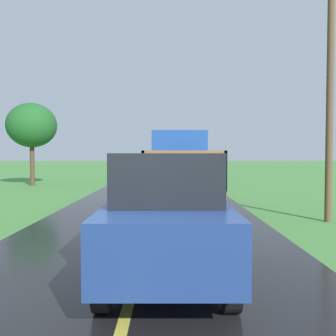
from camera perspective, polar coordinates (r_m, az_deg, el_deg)
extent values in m
plane|color=#47843D|center=(4.78, -6.25, -22.40)|extent=(200.00, 200.00, 0.00)
cube|color=black|center=(4.76, -6.25, -21.96)|extent=(6.40, 120.00, 0.08)
cube|color=#E0D64C|center=(4.75, -6.25, -21.48)|extent=(0.14, 108.00, 0.01)
cube|color=#2D2D30|center=(12.84, 2.23, -3.67)|extent=(0.90, 5.51, 0.24)
cube|color=brown|center=(12.82, 2.23, -2.78)|extent=(2.30, 5.80, 0.20)
cube|color=#1E479E|center=(14.72, 1.98, 1.95)|extent=(2.10, 1.90, 1.90)
cube|color=black|center=(15.68, 1.88, 3.18)|extent=(1.79, 0.02, 0.76)
cube|color=brown|center=(11.82, -2.99, -0.04)|extent=(0.08, 3.85, 1.10)
cube|color=brown|center=(11.90, 7.75, -0.04)|extent=(0.08, 3.85, 1.10)
cube|color=brown|center=(9.92, 2.80, -0.47)|extent=(2.30, 0.08, 1.10)
cube|color=brown|center=(13.69, 2.11, 0.26)|extent=(2.30, 0.08, 1.10)
cylinder|color=black|center=(14.64, -2.12, -3.34)|extent=(0.28, 1.00, 1.00)
cylinder|color=black|center=(14.70, 6.09, -3.33)|extent=(0.28, 1.00, 1.00)
cylinder|color=black|center=(11.27, -2.85, -5.00)|extent=(0.28, 1.00, 1.00)
cylinder|color=black|center=(11.35, 7.83, -4.96)|extent=(0.28, 1.00, 1.00)
ellipsoid|color=#AECF1B|center=(11.33, -0.28, -0.52)|extent=(0.60, 0.76, 0.48)
ellipsoid|color=#B3CA1F|center=(12.05, -0.94, -1.63)|extent=(0.55, 0.53, 0.48)
ellipsoid|color=#A8C330|center=(13.31, -0.96, 0.02)|extent=(0.56, 0.56, 0.43)
ellipsoid|color=gold|center=(12.75, 3.41, -1.71)|extent=(0.58, 0.74, 0.51)
ellipsoid|color=#B4CF22|center=(10.51, 1.21, -0.79)|extent=(0.50, 0.60, 0.44)
ellipsoid|color=#B1BF21|center=(11.21, -0.36, 1.05)|extent=(0.59, 0.54, 0.42)
ellipsoid|color=#B4CD20|center=(11.43, -1.22, -2.07)|extent=(0.43, 0.55, 0.50)
ellipsoid|color=gold|center=(10.89, -0.62, -0.46)|extent=(0.56, 0.57, 0.43)
ellipsoid|color=gold|center=(10.79, 3.90, -2.23)|extent=(0.57, 0.66, 0.44)
ellipsoid|color=gold|center=(13.14, 4.92, -1.41)|extent=(0.53, 0.68, 0.48)
ellipsoid|color=#A9C828|center=(12.35, 0.02, 1.41)|extent=(0.53, 0.65, 0.50)
cube|color=#2D2D30|center=(28.00, 0.94, -0.50)|extent=(0.90, 5.51, 0.24)
cube|color=brown|center=(27.99, 0.94, -0.09)|extent=(2.30, 5.80, 0.20)
cube|color=silver|center=(29.92, 0.90, 2.07)|extent=(2.10, 1.90, 1.90)
cube|color=black|center=(30.87, 0.88, 2.69)|extent=(1.78, 0.02, 0.76)
cube|color=#232328|center=(27.01, -1.39, 1.21)|extent=(0.08, 3.85, 1.10)
cube|color=#232328|center=(27.03, 3.32, 1.20)|extent=(0.08, 3.85, 1.10)
cube|color=#232328|center=(25.11, 1.02, 1.13)|extent=(2.30, 0.08, 1.10)
cube|color=#232328|center=(28.88, 0.92, 1.27)|extent=(2.30, 0.08, 1.10)
cylinder|color=black|center=(29.81, -1.12, -0.53)|extent=(0.28, 1.00, 1.00)
cylinder|color=black|center=(29.83, 2.92, -0.53)|extent=(0.28, 1.00, 1.00)
cylinder|color=black|center=(26.42, -1.30, -0.88)|extent=(0.28, 1.00, 1.00)
cylinder|color=black|center=(26.44, 3.26, -0.88)|extent=(0.28, 1.00, 1.00)
ellipsoid|color=gold|center=(27.40, 1.72, 1.72)|extent=(0.60, 0.77, 0.44)
ellipsoid|color=#B9C91E|center=(28.31, 1.57, 1.11)|extent=(0.57, 0.69, 0.42)
ellipsoid|color=#B6C81E|center=(27.07, 1.32, 1.05)|extent=(0.41, 0.50, 0.37)
ellipsoid|color=#B5D423|center=(27.31, 0.41, 1.81)|extent=(0.40, 0.37, 0.41)
ellipsoid|color=#ACCE24|center=(28.54, 2.36, 1.13)|extent=(0.58, 0.66, 0.36)
ellipsoid|color=#B5C324|center=(26.90, 1.71, 0.47)|extent=(0.57, 0.69, 0.49)
ellipsoid|color=gold|center=(28.37, -0.25, 1.22)|extent=(0.58, 0.52, 0.49)
ellipsoid|color=gold|center=(28.41, 2.30, 1.16)|extent=(0.56, 0.68, 0.51)
ellipsoid|color=#BAD22B|center=(27.20, 0.48, 1.85)|extent=(0.49, 0.53, 0.41)
ellipsoid|color=#B5C533|center=(27.82, 2.80, 0.50)|extent=(0.59, 0.54, 0.39)
cylinder|color=brown|center=(11.87, 23.98, 10.46)|extent=(0.20, 0.20, 7.47)
cylinder|color=#4C3823|center=(24.61, -19.92, 0.39)|extent=(0.28, 0.28, 2.55)
ellipsoid|color=#1E5623|center=(24.67, -20.00, 6.21)|extent=(3.06, 3.06, 2.75)
cube|color=navy|center=(5.78, 0.12, -8.70)|extent=(1.70, 4.10, 0.80)
cube|color=black|center=(5.49, 0.12, -1.38)|extent=(1.44, 2.05, 0.70)
cylinder|color=black|center=(7.17, -6.12, -10.62)|extent=(0.20, 0.64, 0.64)
cylinder|color=black|center=(7.17, 6.43, -10.63)|extent=(0.20, 0.64, 0.64)
cylinder|color=black|center=(4.75, -9.71, -17.38)|extent=(0.20, 0.64, 0.64)
cylinder|color=black|center=(4.74, 9.87, -17.40)|extent=(0.20, 0.64, 0.64)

